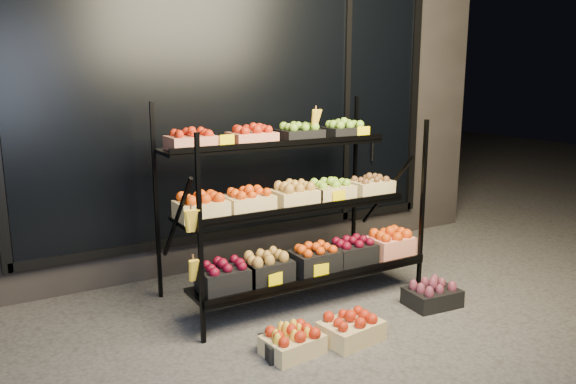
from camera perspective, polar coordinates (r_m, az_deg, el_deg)
ground at (r=4.48m, az=4.90°, el=-12.87°), size 24.00×24.00×0.00m
building at (r=6.35m, az=-8.64°, el=10.66°), size 6.00×2.08×3.50m
display_rack at (r=4.69m, az=0.73°, el=-1.49°), size 2.18×1.02×1.69m
floor_crate_left at (r=3.95m, az=0.46°, el=-14.91°), size 0.42×0.33×0.20m
floor_crate_midleft at (r=3.96m, az=-0.06°, el=-14.95°), size 0.38×0.30×0.18m
floor_crate_midright at (r=4.15m, az=6.41°, el=-13.53°), size 0.45×0.36×0.21m
floor_crate_right at (r=4.84m, az=14.44°, el=-10.03°), size 0.44×0.34×0.21m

